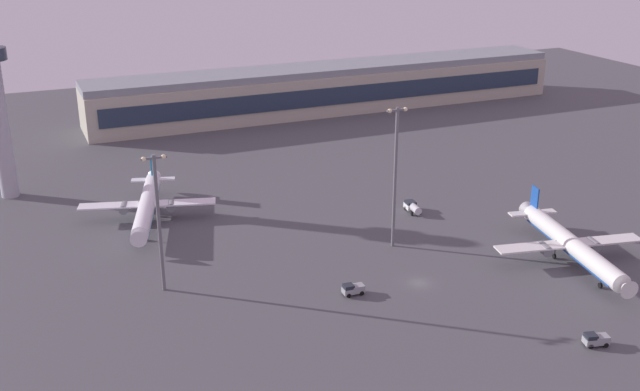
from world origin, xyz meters
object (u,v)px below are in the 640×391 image
object	(u,v)px
cargo_loader	(353,289)
fuel_truck	(413,207)
apron_light_central	(158,215)
maintenance_van	(596,339)
apron_light_east	(395,170)
airplane_mid_apron	(570,244)
airplane_terminal_side	(147,204)

from	to	relation	value
cargo_loader	fuel_truck	world-z (taller)	fuel_truck
fuel_truck	apron_light_central	world-z (taller)	apron_light_central
maintenance_van	apron_light_central	bearing A→B (deg)	67.26
apron_light_central	apron_light_east	world-z (taller)	apron_light_east
cargo_loader	apron_light_central	world-z (taller)	apron_light_central
cargo_loader	maintenance_van	distance (m)	43.61
airplane_mid_apron	apron_light_east	size ratio (longest dim) A/B	1.32
airplane_terminal_side	maintenance_van	world-z (taller)	airplane_terminal_side
fuel_truck	apron_light_central	xyz separation A→B (m)	(-63.77, -16.02, 14.07)
cargo_loader	apron_light_east	size ratio (longest dim) A/B	0.14
maintenance_van	airplane_terminal_side	bearing A→B (deg)	49.53
apron_light_central	apron_light_east	distance (m)	50.00
maintenance_van	apron_light_central	xyz separation A→B (m)	(-61.86, 48.21, 14.25)
fuel_truck	airplane_terminal_side	bearing A→B (deg)	167.72
apron_light_central	maintenance_van	bearing A→B (deg)	-37.93
apron_light_east	cargo_loader	bearing A→B (deg)	-136.51
airplane_mid_apron	cargo_loader	world-z (taller)	airplane_mid_apron
airplane_mid_apron	fuel_truck	distance (m)	40.17
cargo_loader	apron_light_central	size ratio (longest dim) A/B	0.16
cargo_loader	maintenance_van	xyz separation A→B (m)	(29.47, -32.15, 0.00)
airplane_mid_apron	maintenance_van	size ratio (longest dim) A/B	9.05
airplane_terminal_side	cargo_loader	world-z (taller)	airplane_terminal_side
maintenance_van	fuel_truck	bearing A→B (deg)	13.50
fuel_truck	airplane_mid_apron	bearing A→B (deg)	-60.09
cargo_loader	fuel_truck	distance (m)	44.87
fuel_truck	maintenance_van	bearing A→B (deg)	-85.23
apron_light_central	apron_light_east	size ratio (longest dim) A/B	0.88
airplane_mid_apron	fuel_truck	world-z (taller)	airplane_mid_apron
apron_light_central	airplane_terminal_side	bearing A→B (deg)	83.44
airplane_mid_apron	airplane_terminal_side	xyz separation A→B (m)	(-75.54, 57.01, -0.03)
cargo_loader	fuel_truck	bearing A→B (deg)	-41.82
airplane_mid_apron	maintenance_van	world-z (taller)	airplane_mid_apron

